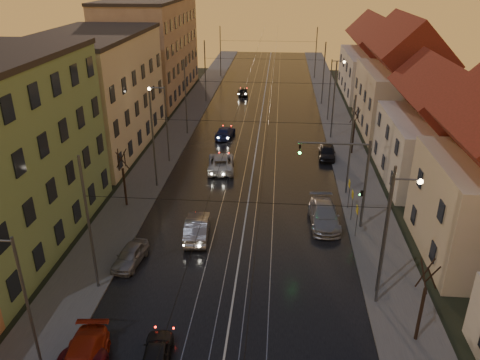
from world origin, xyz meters
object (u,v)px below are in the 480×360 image
(street_lamp_2, at_px, (163,117))
(traffic_light_mast, at_px, (353,174))
(street_lamp_0, at_px, (19,296))
(street_lamp_3, at_px, (333,84))
(driving_car_3, at_px, (225,132))
(parked_right_2, at_px, (327,152))
(driving_car_4, at_px, (243,92))
(driving_car_1, at_px, (197,227))
(street_lamp_1, at_px, (391,225))
(driving_car_2, at_px, (221,162))
(parked_left_3, at_px, (130,255))
(parked_right_1, at_px, (324,215))
(driving_car_0, at_px, (157,354))

(street_lamp_2, bearing_deg, traffic_light_mast, -35.07)
(street_lamp_0, relative_size, street_lamp_3, 1.00)
(street_lamp_0, distance_m, driving_car_3, 36.92)
(driving_car_3, relative_size, parked_right_2, 1.08)
(street_lamp_3, distance_m, driving_car_4, 18.11)
(traffic_light_mast, xyz_separation_m, parked_right_2, (-0.39, 14.56, -3.89))
(driving_car_1, xyz_separation_m, driving_car_3, (-0.51, 22.63, -0.14))
(street_lamp_2, xyz_separation_m, driving_car_3, (5.19, 8.30, -4.24))
(street_lamp_1, distance_m, street_lamp_3, 36.00)
(driving_car_2, height_order, parked_left_3, driving_car_2)
(street_lamp_1, distance_m, parked_right_1, 9.80)
(driving_car_2, bearing_deg, street_lamp_0, 71.54)
(driving_car_3, distance_m, parked_right_2, 12.86)
(street_lamp_0, distance_m, driving_car_4, 56.85)
(street_lamp_0, xyz_separation_m, parked_right_1, (15.30, 16.41, -4.10))
(street_lamp_0, relative_size, driving_car_0, 2.22)
(traffic_light_mast, relative_size, driving_car_3, 1.61)
(street_lamp_0, distance_m, street_lamp_1, 19.89)
(street_lamp_3, bearing_deg, parked_right_1, -96.01)
(street_lamp_2, bearing_deg, driving_car_3, 57.98)
(street_lamp_1, xyz_separation_m, driving_car_1, (-12.51, 5.67, -4.09))
(traffic_light_mast, xyz_separation_m, driving_car_4, (-11.39, 40.40, -3.97))
(street_lamp_3, relative_size, parked_left_3, 2.13)
(street_lamp_0, distance_m, parked_right_2, 35.08)
(street_lamp_1, distance_m, driving_car_1, 14.33)
(street_lamp_1, bearing_deg, parked_left_3, 173.68)
(parked_right_2, bearing_deg, street_lamp_3, 86.89)
(driving_car_4, bearing_deg, street_lamp_3, 128.10)
(driving_car_0, distance_m, driving_car_1, 12.41)
(driving_car_1, xyz_separation_m, driving_car_2, (0.20, 12.89, -0.03))
(driving_car_0, bearing_deg, street_lamp_1, -157.47)
(traffic_light_mast, xyz_separation_m, parked_left_3, (-15.34, -6.17, -3.96))
(driving_car_2, distance_m, driving_car_4, 29.84)
(street_lamp_2, relative_size, parked_right_2, 1.93)
(street_lamp_1, relative_size, driving_car_4, 2.17)
(driving_car_1, relative_size, driving_car_2, 0.88)
(street_lamp_2, relative_size, traffic_light_mast, 1.11)
(traffic_light_mast, relative_size, driving_car_4, 1.95)
(street_lamp_0, distance_m, street_lamp_3, 47.62)
(traffic_light_mast, relative_size, driving_car_1, 1.50)
(driving_car_0, relative_size, driving_car_1, 0.75)
(street_lamp_0, height_order, driving_car_1, street_lamp_0)
(street_lamp_0, xyz_separation_m, street_lamp_2, (0.00, 28.00, 0.00))
(street_lamp_3, distance_m, driving_car_3, 15.70)
(parked_left_3, bearing_deg, street_lamp_0, -92.70)
(parked_right_2, bearing_deg, street_lamp_0, -115.38)
(driving_car_4, distance_m, parked_left_3, 46.74)
(driving_car_1, height_order, driving_car_3, driving_car_1)
(driving_car_3, bearing_deg, parked_right_2, 159.96)
(street_lamp_0, bearing_deg, driving_car_0, 12.37)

